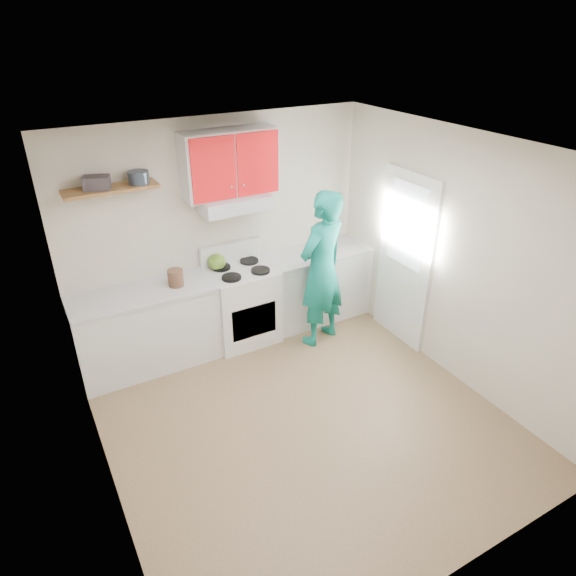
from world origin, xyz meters
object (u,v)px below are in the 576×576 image
crock (176,279)px  kettle (217,262)px  tin (139,177)px  stove (242,305)px  person (322,270)px

crock → kettle: bearing=17.2°
tin → kettle: tin is taller
kettle → crock: 0.57m
kettle → crock: size_ratio=1.05×
kettle → stove: bearing=-39.6°
tin → kettle: size_ratio=0.96×
stove → person: bearing=-31.1°
stove → crock: 0.94m
person → tin: bearing=-37.9°
stove → tin: (-0.97, 0.15, 1.64)m
tin → stove: bearing=-8.9°
stove → tin: tin is taller
stove → tin: size_ratio=4.50×
stove → kettle: bearing=144.9°
person → stove: bearing=-49.3°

